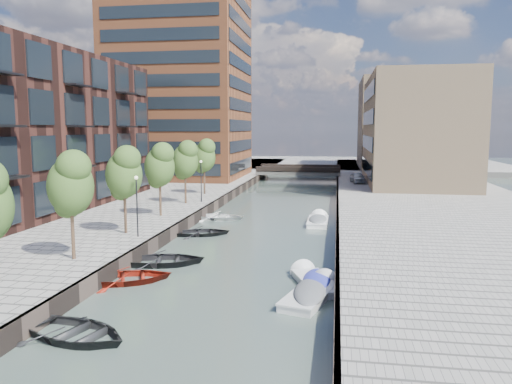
% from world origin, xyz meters
% --- Properties ---
extents(water, '(300.00, 300.00, 0.00)m').
position_xyz_m(water, '(0.00, 40.00, 0.00)').
color(water, '#38473F').
rests_on(water, ground).
extents(quay_right, '(20.00, 140.00, 1.00)m').
position_xyz_m(quay_right, '(16.00, 40.00, 0.50)').
color(quay_right, gray).
rests_on(quay_right, ground).
extents(quay_wall_left, '(0.25, 140.00, 1.00)m').
position_xyz_m(quay_wall_left, '(-6.10, 40.00, 0.50)').
color(quay_wall_left, '#332823').
rests_on(quay_wall_left, ground).
extents(quay_wall_right, '(0.25, 140.00, 1.00)m').
position_xyz_m(quay_wall_right, '(6.10, 40.00, 0.50)').
color(quay_wall_right, '#332823').
rests_on(quay_wall_right, ground).
extents(far_closure, '(80.00, 40.00, 1.00)m').
position_xyz_m(far_closure, '(0.00, 100.00, 0.50)').
color(far_closure, gray).
rests_on(far_closure, ground).
extents(apartment_block, '(8.00, 38.00, 14.00)m').
position_xyz_m(apartment_block, '(-20.00, 30.00, 8.00)').
color(apartment_block, black).
rests_on(apartment_block, quay_left).
extents(tower, '(18.00, 18.00, 30.00)m').
position_xyz_m(tower, '(-17.00, 65.00, 16.00)').
color(tower, brown).
rests_on(tower, quay_left).
extents(tan_block_near, '(12.00, 25.00, 14.00)m').
position_xyz_m(tan_block_near, '(16.00, 62.00, 8.00)').
color(tan_block_near, tan).
rests_on(tan_block_near, quay_right).
extents(tan_block_far, '(12.00, 20.00, 16.00)m').
position_xyz_m(tan_block_far, '(16.00, 88.00, 9.00)').
color(tan_block_far, tan).
rests_on(tan_block_far, quay_right).
extents(bridge, '(13.00, 6.00, 1.30)m').
position_xyz_m(bridge, '(0.00, 72.00, 1.39)').
color(bridge, gray).
rests_on(bridge, ground).
extents(tree_2, '(2.50, 2.50, 5.95)m').
position_xyz_m(tree_2, '(-8.50, 18.00, 5.31)').
color(tree_2, '#382619').
rests_on(tree_2, quay_left).
extents(tree_3, '(2.50, 2.50, 5.95)m').
position_xyz_m(tree_3, '(-8.50, 25.00, 5.31)').
color(tree_3, '#382619').
rests_on(tree_3, quay_left).
extents(tree_4, '(2.50, 2.50, 5.95)m').
position_xyz_m(tree_4, '(-8.50, 32.00, 5.31)').
color(tree_4, '#382619').
rests_on(tree_4, quay_left).
extents(tree_5, '(2.50, 2.50, 5.95)m').
position_xyz_m(tree_5, '(-8.50, 39.00, 5.31)').
color(tree_5, '#382619').
rests_on(tree_5, quay_left).
extents(tree_6, '(2.50, 2.50, 5.95)m').
position_xyz_m(tree_6, '(-8.50, 46.00, 5.31)').
color(tree_6, '#382619').
rests_on(tree_6, quay_left).
extents(lamp_1, '(0.24, 0.24, 4.12)m').
position_xyz_m(lamp_1, '(-7.20, 24.00, 3.51)').
color(lamp_1, black).
rests_on(lamp_1, quay_left).
extents(lamp_2, '(0.24, 0.24, 4.12)m').
position_xyz_m(lamp_2, '(-7.20, 40.00, 3.51)').
color(lamp_2, black).
rests_on(lamp_2, quay_left).
extents(sloop_0, '(5.56, 4.65, 0.99)m').
position_xyz_m(sloop_0, '(-4.13, 10.20, 0.00)').
color(sloop_0, black).
rests_on(sloop_0, ground).
extents(sloop_1, '(5.71, 4.67, 1.03)m').
position_xyz_m(sloop_1, '(-4.36, 21.08, 0.00)').
color(sloop_1, black).
rests_on(sloop_1, ground).
extents(sloop_2, '(5.62, 4.96, 0.96)m').
position_xyz_m(sloop_2, '(-5.05, 17.45, 0.00)').
color(sloop_2, maroon).
rests_on(sloop_2, ground).
extents(sloop_3, '(4.72, 3.46, 0.95)m').
position_xyz_m(sloop_3, '(-4.56, 36.33, 0.00)').
color(sloop_3, white).
rests_on(sloop_3, ground).
extents(sloop_4, '(5.00, 4.17, 0.89)m').
position_xyz_m(sloop_4, '(-4.27, 29.63, 0.00)').
color(sloop_4, black).
rests_on(sloop_4, ground).
extents(motorboat_1, '(2.93, 5.13, 1.62)m').
position_xyz_m(motorboat_1, '(4.91, 16.55, 0.20)').
color(motorboat_1, silver).
rests_on(motorboat_1, ground).
extents(motorboat_3, '(3.13, 4.85, 1.53)m').
position_xyz_m(motorboat_3, '(4.89, 18.63, 0.19)').
color(motorboat_3, silver).
rests_on(motorboat_3, ground).
extents(motorboat_4, '(1.75, 4.91, 1.63)m').
position_xyz_m(motorboat_4, '(4.43, 35.98, 0.20)').
color(motorboat_4, white).
rests_on(motorboat_4, ground).
extents(car, '(2.22, 4.30, 1.40)m').
position_xyz_m(car, '(8.74, 60.00, 1.70)').
color(car, '#ACAFB1').
rests_on(car, quay_right).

